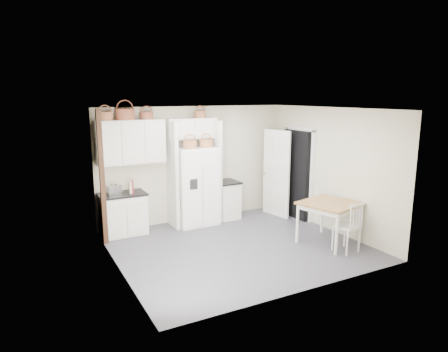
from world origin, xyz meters
TOP-DOWN VIEW (x-y plane):
  - floor at (0.00, 0.00)m, footprint 4.50×4.50m
  - ceiling at (0.00, 0.00)m, footprint 4.50×4.50m
  - wall_back at (0.00, 2.00)m, footprint 4.50×0.00m
  - wall_left at (-2.25, 0.00)m, footprint 0.00×4.00m
  - wall_right at (2.25, 0.00)m, footprint 0.00×4.00m
  - refrigerator at (-0.15, 1.64)m, footprint 0.89×0.72m
  - base_cab_left at (-1.76, 1.70)m, footprint 0.90×0.57m
  - base_cab_right at (0.66, 1.70)m, footprint 0.48×0.58m
  - dining_table at (1.66, -0.66)m, footprint 1.21×1.21m
  - windsor_chair at (1.65, -1.14)m, footprint 0.53×0.49m
  - counter_left at (-1.76, 1.70)m, footprint 0.94×0.61m
  - counter_right at (0.66, 1.70)m, footprint 0.52×0.61m
  - toaster at (-1.92, 1.67)m, footprint 0.32×0.23m
  - cookbook_red at (-1.55, 1.62)m, footprint 0.08×0.18m
  - cookbook_cream at (-1.61, 1.62)m, footprint 0.05×0.17m
  - basket_upper_a at (-1.98, 1.83)m, footprint 0.30×0.30m
  - basket_upper_b at (-1.58, 1.83)m, footprint 0.39×0.39m
  - basket_upper_c at (-1.14, 1.83)m, footprint 0.27×0.27m
  - basket_bridge_b at (0.07, 1.83)m, footprint 0.26×0.26m
  - basket_fridge_a at (-0.31, 1.54)m, footprint 0.30×0.30m
  - basket_fridge_b at (0.07, 1.54)m, footprint 0.30×0.30m
  - upper_cabinet at (-1.50, 1.83)m, footprint 1.40×0.34m
  - bridge_cabinet at (-0.15, 1.83)m, footprint 1.12×0.34m
  - fridge_panel_left at (-0.66, 1.70)m, footprint 0.08×0.60m
  - fridge_panel_right at (0.36, 1.70)m, footprint 0.08×0.60m
  - trim_post at (-2.20, 1.35)m, footprint 0.09×0.09m
  - doorway_void at (2.16, 1.00)m, footprint 0.18×0.85m
  - door_slab at (1.80, 1.33)m, footprint 0.21×0.79m

SIDE VIEW (x-z plane):
  - floor at x=0.00m, z-range 0.00..0.00m
  - dining_table at x=1.66m, z-range 0.00..0.82m
  - base_cab_left at x=-1.76m, z-range 0.00..0.83m
  - base_cab_right at x=0.66m, z-range 0.00..0.85m
  - windsor_chair at x=1.65m, z-range 0.00..0.99m
  - counter_left at x=-1.76m, z-range 0.83..0.87m
  - counter_right at x=0.66m, z-range 0.85..0.88m
  - refrigerator at x=-0.15m, z-range 0.00..1.73m
  - toaster at x=-1.92m, z-range 0.87..1.07m
  - cookbook_cream at x=-1.61m, z-range 0.87..1.12m
  - cookbook_red at x=-1.55m, z-range 0.87..1.14m
  - doorway_void at x=2.16m, z-range 0.00..2.05m
  - door_slab at x=1.80m, z-range 0.00..2.05m
  - fridge_panel_left at x=-0.66m, z-range 0.00..2.30m
  - fridge_panel_right at x=0.36m, z-range 0.00..2.30m
  - wall_back at x=0.00m, z-range -0.95..3.55m
  - wall_left at x=-2.25m, z-range -0.70..3.30m
  - wall_right at x=2.25m, z-range -0.70..3.30m
  - trim_post at x=-2.20m, z-range 0.00..2.60m
  - basket_fridge_b at x=0.07m, z-range 1.73..1.89m
  - basket_fridge_a at x=-0.31m, z-range 1.73..1.89m
  - upper_cabinet at x=-1.50m, z-range 1.45..2.35m
  - bridge_cabinet at x=-0.15m, z-range 1.90..2.35m
  - basket_bridge_b at x=0.07m, z-range 2.35..2.50m
  - basket_upper_c at x=-1.14m, z-range 2.35..2.50m
  - basket_upper_a at x=-1.98m, z-range 2.35..2.52m
  - basket_upper_b at x=-1.58m, z-range 2.35..2.58m
  - ceiling at x=0.00m, z-range 2.60..2.60m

